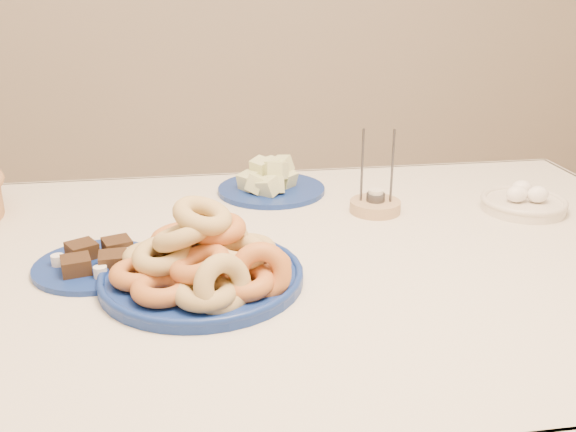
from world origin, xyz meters
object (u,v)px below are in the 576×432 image
(dining_table, at_px, (284,304))
(donut_platter, at_px, (204,264))
(melon_plate, at_px, (271,183))
(brownie_plate, at_px, (96,262))
(egg_bowl, at_px, (524,202))
(candle_holder, at_px, (375,204))

(dining_table, height_order, donut_platter, donut_platter)
(melon_plate, bearing_deg, brownie_plate, -134.50)
(dining_table, xyz_separation_m, egg_bowl, (0.58, 0.16, 0.13))
(dining_table, xyz_separation_m, brownie_plate, (-0.35, -0.00, 0.12))
(melon_plate, bearing_deg, egg_bowl, -21.07)
(donut_platter, bearing_deg, candle_holder, 37.52)
(dining_table, distance_m, brownie_plate, 0.37)
(brownie_plate, relative_size, candle_holder, 1.44)
(melon_plate, height_order, candle_holder, candle_holder)
(dining_table, relative_size, donut_platter, 3.66)
(donut_platter, relative_size, candle_holder, 2.44)
(brownie_plate, bearing_deg, melon_plate, 45.50)
(dining_table, relative_size, melon_plate, 5.64)
(dining_table, distance_m, melon_plate, 0.40)
(dining_table, xyz_separation_m, donut_platter, (-0.15, -0.10, 0.14))
(brownie_plate, distance_m, candle_holder, 0.62)
(brownie_plate, bearing_deg, dining_table, 0.63)
(egg_bowl, bearing_deg, melon_plate, 158.93)
(candle_holder, bearing_deg, melon_plate, 141.57)
(melon_plate, distance_m, brownie_plate, 0.53)
(dining_table, distance_m, donut_platter, 0.23)
(melon_plate, relative_size, brownie_plate, 1.10)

